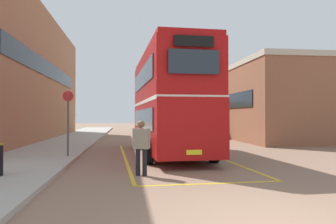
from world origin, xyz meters
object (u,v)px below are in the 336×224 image
Objects in this scene: double_decker_bus at (168,101)px; pedestrian_boarding at (141,144)px; single_deck_bus at (185,118)px; bus_stop_sign at (68,117)px.

pedestrian_boarding is at bearing -105.60° from double_decker_bus.
bus_stop_sign is at bearing -115.42° from single_deck_bus.
single_deck_bus reaches higher than pedestrian_boarding.
single_deck_bus is at bearing 76.28° from pedestrian_boarding.
single_deck_bus is at bearing 64.58° from bus_stop_sign.
double_decker_bus reaches higher than single_deck_bus.
double_decker_bus is 5.85m from pedestrian_boarding.
single_deck_bus reaches higher than bus_stop_sign.
single_deck_bus is (3.68, 15.86, -0.87)m from double_decker_bus.
double_decker_bus reaches higher than bus_stop_sign.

